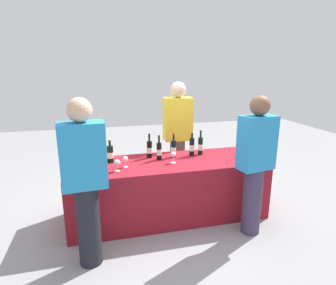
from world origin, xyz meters
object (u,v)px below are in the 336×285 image
at_px(wine_bottle_1, 110,154).
at_px(wine_bottle_3, 159,151).
at_px(wine_glass_0, 117,163).
at_px(guest_1, 255,162).
at_px(wine_bottle_2, 149,149).
at_px(wine_bottle_0, 99,154).
at_px(server_pouring, 178,134).
at_px(wine_bottle_4, 173,149).
at_px(guest_0, 85,179).
at_px(wine_bottle_5, 192,147).
at_px(wine_glass_2, 173,155).
at_px(ice_bucket, 92,162).
at_px(wine_bottle_6, 200,146).
at_px(wine_glass_1, 125,159).

xyz_separation_m(wine_bottle_1, wine_bottle_3, (0.62, -0.04, 0.00)).
xyz_separation_m(wine_glass_0, guest_1, (1.51, -0.44, 0.03)).
xyz_separation_m(wine_bottle_1, wine_bottle_2, (0.51, 0.07, 0.01)).
distance_m(wine_bottle_0, server_pouring, 1.30).
bearing_deg(wine_bottle_3, wine_bottle_2, 133.37).
distance_m(wine_bottle_4, server_pouring, 0.57).
height_order(server_pouring, guest_1, server_pouring).
height_order(server_pouring, guest_0, server_pouring).
bearing_deg(wine_bottle_3, wine_bottle_0, 176.73).
xyz_separation_m(wine_bottle_2, guest_0, (-0.79, -0.95, 0.03)).
bearing_deg(wine_bottle_2, wine_bottle_5, -4.82).
relative_size(wine_glass_2, server_pouring, 0.08).
xyz_separation_m(wine_bottle_4, wine_glass_2, (-0.07, -0.23, -0.01)).
relative_size(wine_bottle_5, guest_1, 0.20).
xyz_separation_m(wine_glass_2, ice_bucket, (-0.98, 0.04, -0.02)).
relative_size(wine_bottle_4, wine_bottle_6, 0.94).
distance_m(wine_bottle_2, wine_glass_1, 0.46).
height_order(wine_bottle_2, wine_bottle_3, wine_bottle_2).
xyz_separation_m(wine_bottle_5, server_pouring, (-0.05, 0.52, 0.05)).
xyz_separation_m(wine_bottle_4, ice_bucket, (-1.05, -0.19, -0.03)).
bearing_deg(wine_glass_2, wine_glass_0, -170.31).
height_order(guest_0, guest_1, guest_0).
height_order(wine_bottle_4, server_pouring, server_pouring).
bearing_deg(wine_glass_2, guest_1, -34.79).
distance_m(wine_bottle_5, wine_glass_0, 1.09).
bearing_deg(guest_1, wine_bottle_4, 123.62).
bearing_deg(wine_bottle_5, guest_0, -146.64).
bearing_deg(wine_glass_1, wine_bottle_1, 127.33).
bearing_deg(guest_1, wine_bottle_6, 104.34).
height_order(wine_bottle_0, wine_glass_2, wine_bottle_0).
bearing_deg(wine_bottle_1, ice_bucket, -141.11).
distance_m(wine_bottle_3, wine_bottle_5, 0.47).
xyz_separation_m(wine_bottle_5, wine_glass_1, (-0.92, -0.25, -0.03)).
bearing_deg(wine_glass_1, wine_bottle_4, 19.71).
relative_size(ice_bucket, guest_0, 0.11).
height_order(wine_bottle_5, wine_bottle_6, wine_bottle_6).
relative_size(wine_bottle_4, wine_glass_1, 2.37).
distance_m(wine_glass_0, wine_glass_2, 0.71).
relative_size(wine_bottle_6, wine_glass_1, 2.53).
distance_m(ice_bucket, guest_1, 1.89).
bearing_deg(wine_bottle_2, wine_glass_0, -138.04).
relative_size(wine_bottle_3, wine_glass_2, 2.24).
distance_m(wine_bottle_0, wine_bottle_5, 1.23).
relative_size(wine_bottle_1, wine_bottle_3, 0.93).
relative_size(wine_bottle_0, wine_bottle_3, 1.05).
xyz_separation_m(wine_bottle_4, guest_0, (-1.11, -0.89, 0.03)).
bearing_deg(guest_1, guest_0, 173.57).
bearing_deg(wine_bottle_4, wine_bottle_6, 2.21).
relative_size(wine_glass_0, guest_0, 0.08).
bearing_deg(server_pouring, wine_bottle_5, 95.80).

